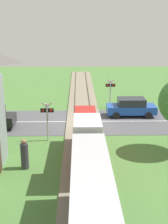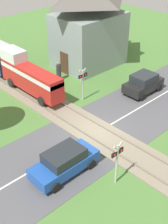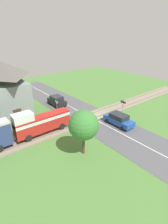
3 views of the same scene
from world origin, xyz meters
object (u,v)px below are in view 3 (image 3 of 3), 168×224
train (3,133)px  station_building (7,91)px  crossing_signal_east_approach (57,107)px  car_far_side (57,101)px  car_near_crossing (119,119)px  pedestrian_by_station (27,120)px  crossing_signal_west_approach (123,105)px

train → station_building: station_building is taller
crossing_signal_east_approach → station_building: bearing=42.1°
car_far_side → crossing_signal_east_approach: (-4.58, 2.60, 0.94)m
car_near_crossing → pedestrian_by_station: 12.25m
car_near_crossing → crossing_signal_east_approach: (6.65, 5.48, 0.97)m
car_near_crossing → station_building: station_building is taller
car_far_side → crossing_signal_east_approach: crossing_signal_east_approach is taller
car_near_crossing → train: bearing=73.0°
crossing_signal_west_approach → station_building: station_building is taller
car_far_side → pedestrian_by_station: size_ratio=2.05×
train → car_far_side: size_ratio=4.30×
train → crossing_signal_west_approach: size_ratio=5.59×
car_far_side → crossing_signal_east_approach: size_ratio=1.30×
car_far_side → station_building: 8.08m
car_far_side → pedestrian_by_station: (-3.67, 6.75, -0.05)m
train → crossing_signal_east_approach: train is taller
car_near_crossing → car_far_side: size_ratio=1.16×
train → pedestrian_by_station: train is taller
car_near_crossing → crossing_signal_east_approach: bearing=39.5°
crossing_signal_east_approach → car_near_crossing: bearing=-140.5°
crossing_signal_west_approach → car_near_crossing: bearing=121.0°
train → car_near_crossing: bearing=-107.0°
crossing_signal_west_approach → car_far_side: bearing=29.5°
train → crossing_signal_west_approach: train is taller
car_far_side → train: bearing=123.9°
station_building → pedestrian_by_station: size_ratio=4.48×
car_near_crossing → crossing_signal_east_approach: 8.67m
train → car_far_side: 12.81m
crossing_signal_east_approach → station_building: size_ratio=0.35×
pedestrian_by_station → crossing_signal_west_approach: bearing=-116.2°
crossing_signal_west_approach → pedestrian_by_station: (6.01, 12.22, -0.99)m
train → station_building: size_ratio=1.96×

